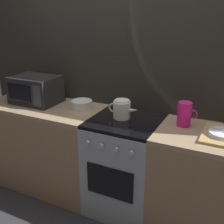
# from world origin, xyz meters

# --- Properties ---
(ground_plane) EXTENTS (8.00, 8.00, 0.00)m
(ground_plane) POSITION_xyz_m (0.00, 0.00, 0.00)
(ground_plane) COLOR #2D2D33
(back_wall) EXTENTS (3.60, 0.05, 2.40)m
(back_wall) POSITION_xyz_m (0.00, 0.32, 1.20)
(back_wall) COLOR #A39989
(back_wall) RESTS_ON ground_plane
(counter_left) EXTENTS (1.20, 0.60, 0.90)m
(counter_left) POSITION_xyz_m (-0.90, 0.00, 0.45)
(counter_left) COLOR #997251
(counter_left) RESTS_ON ground_plane
(stove_unit) EXTENTS (0.60, 0.63, 0.90)m
(stove_unit) POSITION_xyz_m (-0.00, -0.00, 0.45)
(stove_unit) COLOR #9E9EA3
(stove_unit) RESTS_ON ground_plane
(microwave) EXTENTS (0.46, 0.35, 0.27)m
(microwave) POSITION_xyz_m (-1.00, 0.04, 1.04)
(microwave) COLOR black
(microwave) RESTS_ON counter_left
(kettle) EXTENTS (0.28, 0.15, 0.17)m
(kettle) POSITION_xyz_m (-0.04, 0.02, 0.98)
(kettle) COLOR white
(kettle) RESTS_ON stove_unit
(mixing_bowl) EXTENTS (0.20, 0.20, 0.08)m
(mixing_bowl) POSITION_xyz_m (-0.49, 0.08, 0.94)
(mixing_bowl) COLOR silver
(mixing_bowl) RESTS_ON counter_left
(pitcher) EXTENTS (0.16, 0.11, 0.20)m
(pitcher) POSITION_xyz_m (0.48, 0.09, 1.00)
(pitcher) COLOR #E5197A
(pitcher) RESTS_ON counter_right
(dish_pile) EXTENTS (0.30, 0.40, 0.06)m
(dish_pile) POSITION_xyz_m (0.79, 0.01, 0.92)
(dish_pile) COLOR tan
(dish_pile) RESTS_ON counter_right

